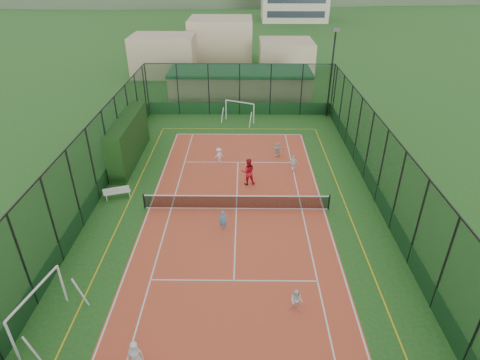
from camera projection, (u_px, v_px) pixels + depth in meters
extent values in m
plane|color=#1D551D|center=(236.00, 209.00, 25.28)|extent=(300.00, 300.00, 0.00)
cube|color=#C03E2A|center=(236.00, 208.00, 25.28)|extent=(11.17, 23.97, 0.01)
cube|color=black|center=(129.00, 140.00, 30.40)|extent=(1.18, 7.85, 3.43)
imported|color=silver|center=(135.00, 355.00, 15.35)|extent=(0.67, 0.48, 1.27)
imported|color=#478BC9|center=(223.00, 220.00, 23.09)|extent=(0.45, 0.30, 1.23)
imported|color=white|center=(296.00, 300.00, 17.81)|extent=(0.69, 0.63, 1.16)
imported|color=silver|center=(219.00, 155.00, 30.59)|extent=(0.88, 0.82, 1.19)
imported|color=white|center=(293.00, 163.00, 29.30)|extent=(0.79, 0.43, 1.27)
imported|color=silver|center=(278.00, 150.00, 31.48)|extent=(1.11, 0.41, 1.17)
imported|color=red|center=(248.00, 172.00, 27.48)|extent=(1.04, 0.87, 1.95)
sphere|color=#CCE033|center=(250.00, 196.00, 26.50)|extent=(0.07, 0.07, 0.07)
sphere|color=#CCE033|center=(280.00, 204.00, 25.68)|extent=(0.07, 0.07, 0.07)
sphere|color=#CCE033|center=(274.00, 201.00, 25.99)|extent=(0.07, 0.07, 0.07)
sphere|color=#CCE033|center=(216.00, 196.00, 26.55)|extent=(0.07, 0.07, 0.07)
sphere|color=#CCE033|center=(288.00, 191.00, 27.07)|extent=(0.07, 0.07, 0.07)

